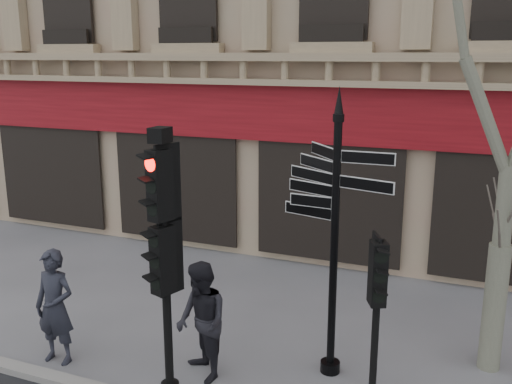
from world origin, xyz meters
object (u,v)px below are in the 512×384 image
at_px(traffic_signal_main, 164,232).
at_px(pedestrian_a, 55,307).
at_px(traffic_signal_secondary, 377,290).
at_px(pedestrian_b, 202,322).
at_px(fingerpost, 336,187).

height_order(traffic_signal_main, pedestrian_a, traffic_signal_main).
xyz_separation_m(traffic_signal_secondary, pedestrian_b, (-2.55, -0.46, -0.75)).
distance_m(fingerpost, traffic_signal_main, 2.57).
distance_m(traffic_signal_main, traffic_signal_secondary, 3.10).
height_order(fingerpost, traffic_signal_main, fingerpost).
bearing_deg(traffic_signal_secondary, pedestrian_b, 165.84).
relative_size(traffic_signal_main, pedestrian_b, 2.12).
relative_size(fingerpost, traffic_signal_main, 1.13).
bearing_deg(traffic_signal_main, pedestrian_b, 80.85).
distance_m(fingerpost, traffic_signal_secondary, 1.58).
bearing_deg(pedestrian_b, traffic_signal_secondary, 51.93).
height_order(traffic_signal_main, traffic_signal_secondary, traffic_signal_main).
bearing_deg(traffic_signal_main, traffic_signal_secondary, 36.86).
distance_m(traffic_signal_main, pedestrian_a, 2.64).
xyz_separation_m(traffic_signal_main, pedestrian_b, (0.27, 0.54, -1.57)).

